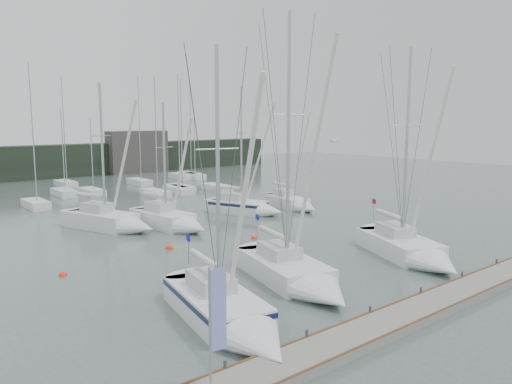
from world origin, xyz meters
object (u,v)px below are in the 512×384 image
Objects in this scene: sailboat_mid_c at (174,222)px; buoy_b at (254,238)px; buoy_c at (63,276)px; buoy_a at (169,249)px; sailboat_near_left at (232,318)px; sailboat_mid_d at (250,208)px; sailboat_mid_b at (116,223)px; sailboat_near_right at (415,253)px; dock_banner at (215,317)px; sailboat_mid_e at (294,204)px; sailboat_near_center at (302,279)px.

sailboat_mid_c is 7.32m from buoy_b.
buoy_b is at bearing 0.20° from buoy_c.
sailboat_near_left is at bearing -108.97° from buoy_a.
buoy_b is (11.22, 12.32, -0.58)m from sailboat_near_left.
sailboat_mid_d is at bearing -0.37° from sailboat_mid_c.
sailboat_near_right is at bearing -82.95° from sailboat_mid_b.
buoy_b is at bearing 133.13° from sailboat_near_right.
buoy_c is 0.12× the size of dock_banner.
sailboat_near_right is 1.24× the size of sailboat_mid_e.
sailboat_mid_c reaches higher than buoy_b.
sailboat_mid_d is at bearing 61.10° from sailboat_near_left.
sailboat_mid_b is 22.84× the size of buoy_a.
sailboat_near_right reaches higher than sailboat_near_left.
buoy_c is (-11.20, -6.66, -0.61)m from sailboat_mid_c.
sailboat_near_left is 23.44× the size of buoy_a.
sailboat_near_left reaches higher than buoy_c.
buoy_b is 1.01× the size of buoy_c.
buoy_a is (4.72, 13.73, -0.58)m from sailboat_near_left.
sailboat_near_right is at bearing -50.50° from buoy_a.
sailboat_near_left reaches higher than sailboat_mid_b.
buoy_c is at bearing -148.89° from sailboat_mid_b.
sailboat_mid_b is at bearing 90.18° from sailboat_near_left.
buoy_b is 0.12× the size of dock_banner.
buoy_b reaches higher than buoy_c.
sailboat_mid_b is at bearing 141.52° from sailboat_near_right.
dock_banner is (-20.63, -24.09, 2.19)m from sailboat_mid_d.
sailboat_near_center is 13.81m from buoy_c.
sailboat_near_left is at bearing -130.45° from sailboat_mid_e.
sailboat_mid_c is at bearing 135.28° from sailboat_near_right.
sailboat_near_left is 29.53m from sailboat_mid_e.
buoy_a is (0.42, -7.95, -0.62)m from sailboat_mid_b.
sailboat_mid_b is 4.71m from sailboat_mid_c.
dock_banner is (-3.51, -3.92, 2.21)m from sailboat_near_left.
dock_banner is at bearing -132.22° from buoy_b.
sailboat_near_left is at bearing -152.54° from sailboat_near_right.
sailboat_mid_c is 9.07m from sailboat_mid_d.
sailboat_mid_e is 24.19× the size of buoy_b.
sailboat_mid_d reaches higher than sailboat_mid_e.
sailboat_near_center is 17.12m from sailboat_mid_c.
buoy_b is at bearing -74.29° from sailboat_mid_b.
buoy_a is (-3.40, -5.20, -0.61)m from sailboat_mid_c.
buoy_c is (-20.19, -7.90, -0.60)m from sailboat_mid_d.
sailboat_mid_e is at bearing 52.18° from dock_banner.
sailboat_near_right reaches higher than buoy_a.
buoy_c is 16.44m from dock_banner.
sailboat_mid_d is 9.83m from buoy_b.
sailboat_near_right is 3.59× the size of dock_banner.
sailboat_mid_b reaches higher than buoy_a.
sailboat_near_left is at bearing -75.92° from buoy_c.
buoy_a is (-17.47, -5.74, -0.54)m from sailboat_mid_e.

